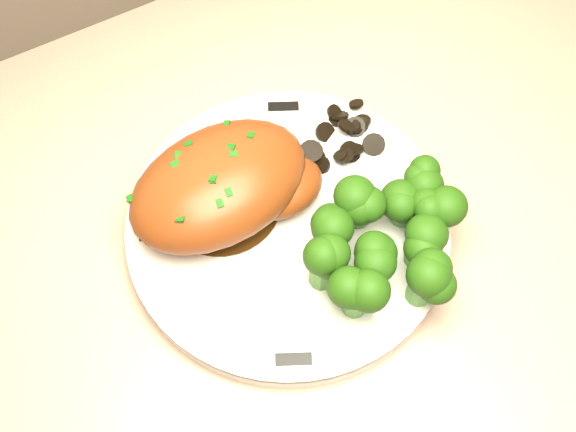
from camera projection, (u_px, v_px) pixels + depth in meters
plate at (288, 227)px, 0.59m from camera, size 0.32×0.32×0.02m
rim_accent_0 at (283, 107)px, 0.63m from camera, size 0.03×0.02×0.00m
rim_accent_1 at (146, 226)px, 0.58m from camera, size 0.02×0.03×0.00m
rim_accent_2 at (294, 359)px, 0.52m from camera, size 0.03×0.02×0.00m
rim_accent_3 at (429, 217)px, 0.58m from camera, size 0.02×0.03×0.00m
gravy_pool at (222, 203)px, 0.59m from camera, size 0.10×0.10×0.00m
chicken_breast at (226, 185)px, 0.56m from camera, size 0.16×0.11×0.06m
mushroom_pile at (337, 145)px, 0.61m from camera, size 0.07×0.05×0.02m
broccoli_florets at (387, 238)px, 0.54m from camera, size 0.14×0.11×0.04m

